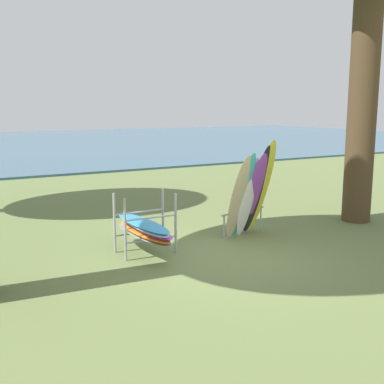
# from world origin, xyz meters

# --- Properties ---
(ground_plane) EXTENTS (80.00, 80.00, 0.00)m
(ground_plane) POSITION_xyz_m (0.00, 0.00, 0.00)
(ground_plane) COLOR olive
(lake_water) EXTENTS (80.00, 36.00, 0.10)m
(lake_water) POSITION_xyz_m (0.00, 30.80, 0.05)
(lake_water) COLOR #38607A
(lake_water) RESTS_ON ground
(leaning_board_pile) EXTENTS (1.49, 1.03, 2.24)m
(leaning_board_pile) POSITION_xyz_m (1.27, 1.06, 1.01)
(leaning_board_pile) COLOR #C6B289
(leaning_board_pile) RESTS_ON ground
(board_storage_rack) EXTENTS (1.15, 2.13, 1.25)m
(board_storage_rack) POSITION_xyz_m (-1.38, 1.08, 0.52)
(board_storage_rack) COLOR #9EA0A5
(board_storage_rack) RESTS_ON ground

